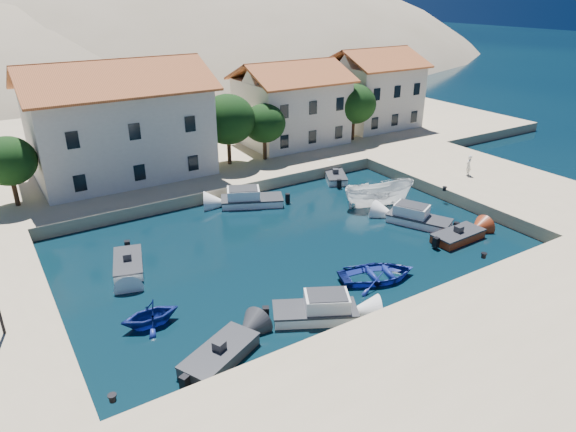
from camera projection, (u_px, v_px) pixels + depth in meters
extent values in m
plane|color=black|center=(393.00, 319.00, 27.14)|extent=(400.00, 400.00, 0.00)
cube|color=tan|center=(489.00, 379.00, 22.29)|extent=(52.00, 12.00, 1.00)
cube|color=tan|center=(490.00, 183.00, 44.62)|extent=(11.00, 20.00, 1.00)
cube|color=tan|center=(172.00, 140.00, 57.30)|extent=(80.00, 36.00, 1.00)
ellipsoid|color=gray|center=(16.00, 163.00, 115.53)|extent=(198.00, 126.00, 72.00)
ellipsoid|color=gray|center=(176.00, 136.00, 154.88)|extent=(220.00, 176.00, 99.00)
cube|color=beige|center=(120.00, 132.00, 43.95)|extent=(14.00, 9.00, 7.50)
pyramid|color=brown|center=(112.00, 74.00, 41.98)|extent=(14.70, 9.45, 2.20)
cube|color=beige|center=(291.00, 111.00, 53.67)|extent=(10.00, 8.00, 6.50)
pyramid|color=brown|center=(291.00, 70.00, 51.98)|extent=(10.50, 8.40, 1.80)
cube|color=beige|center=(373.00, 95.00, 60.16)|extent=(9.00, 8.00, 7.00)
pyramid|color=brown|center=(375.00, 56.00, 58.37)|extent=(9.45, 8.40, 1.80)
cylinder|color=#382314|center=(15.00, 190.00, 38.28)|extent=(0.36, 0.36, 2.50)
ellipsoid|color=black|center=(8.00, 161.00, 37.36)|extent=(4.00, 4.00, 3.60)
cylinder|color=#382314|center=(229.00, 148.00, 47.30)|extent=(0.36, 0.36, 3.00)
ellipsoid|color=black|center=(228.00, 119.00, 46.20)|extent=(5.00, 5.00, 4.50)
cylinder|color=#382314|center=(265.00, 147.00, 48.72)|extent=(0.36, 0.36, 2.50)
ellipsoid|color=black|center=(264.00, 123.00, 47.80)|extent=(4.00, 4.00, 3.60)
cylinder|color=#382314|center=(353.00, 127.00, 55.02)|extent=(0.36, 0.36, 2.75)
ellipsoid|color=black|center=(354.00, 104.00, 54.01)|extent=(4.60, 4.60, 4.14)
cylinder|color=black|center=(113.00, 398.00, 20.34)|extent=(0.36, 0.36, 0.30)
cylinder|color=black|center=(484.00, 256.00, 31.17)|extent=(0.36, 0.36, 0.30)
cylinder|color=black|center=(445.00, 189.00, 41.54)|extent=(0.36, 0.36, 0.30)
cube|color=#2E2F33|center=(220.00, 356.00, 24.07)|extent=(4.35, 3.33, 0.90)
cube|color=#2E2F33|center=(220.00, 350.00, 23.94)|extent=(4.45, 3.40, 0.10)
cube|color=#2E2F33|center=(219.00, 346.00, 23.85)|extent=(0.67, 0.67, 0.50)
cube|color=white|center=(315.00, 314.00, 27.16)|extent=(4.70, 3.66, 0.90)
cube|color=#2E2F33|center=(315.00, 309.00, 27.02)|extent=(4.81, 3.74, 0.10)
cube|color=white|center=(315.00, 303.00, 26.87)|extent=(2.77, 2.47, 0.90)
imported|color=navy|center=(377.00, 279.00, 30.92)|extent=(5.53, 4.65, 0.98)
cube|color=maroon|center=(458.00, 237.00, 35.60)|extent=(3.87, 1.86, 0.90)
cube|color=#2E2F33|center=(458.00, 232.00, 35.46)|extent=(3.96, 1.89, 0.10)
cube|color=#2E2F33|center=(459.00, 229.00, 35.37)|extent=(0.52, 0.52, 0.50)
cube|color=white|center=(419.00, 221.00, 37.95)|extent=(3.64, 4.85, 0.90)
cube|color=#2E2F33|center=(419.00, 217.00, 37.81)|extent=(3.71, 4.96, 0.10)
cube|color=white|center=(420.00, 212.00, 37.66)|extent=(2.45, 2.83, 0.90)
imported|color=white|center=(378.00, 206.00, 41.21)|extent=(6.16, 3.92, 2.23)
cube|color=white|center=(335.00, 177.00, 46.74)|extent=(3.14, 3.92, 0.90)
cube|color=#2E2F33|center=(335.00, 174.00, 46.61)|extent=(3.21, 4.01, 0.10)
cube|color=#2E2F33|center=(336.00, 171.00, 46.52)|extent=(0.68, 0.68, 0.50)
imported|color=navy|center=(151.00, 325.00, 26.71)|extent=(3.04, 2.64, 1.57)
cube|color=white|center=(128.00, 265.00, 32.00)|extent=(2.63, 4.09, 0.90)
cube|color=#2E2F33|center=(128.00, 260.00, 31.87)|extent=(2.69, 4.18, 0.10)
cube|color=#2E2F33|center=(127.00, 257.00, 31.78)|extent=(0.62, 0.62, 0.50)
cube|color=white|center=(252.00, 202.00, 41.41)|extent=(5.23, 3.89, 0.90)
cube|color=#2E2F33|center=(252.00, 198.00, 41.28)|extent=(5.35, 3.98, 0.10)
cube|color=white|center=(252.00, 194.00, 41.12)|extent=(3.05, 2.65, 0.90)
imported|color=white|center=(468.00, 165.00, 44.68)|extent=(0.77, 0.64, 1.80)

